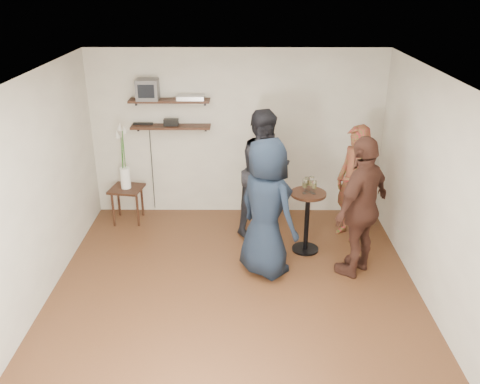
% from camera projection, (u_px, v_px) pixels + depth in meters
% --- Properties ---
extents(room, '(4.58, 5.08, 2.68)m').
position_uv_depth(room, '(234.00, 200.00, 5.55)').
color(room, '#462916').
rests_on(room, ground).
extents(shelf_upper, '(1.20, 0.25, 0.04)m').
position_uv_depth(shelf_upper, '(169.00, 101.00, 7.52)').
color(shelf_upper, black).
rests_on(shelf_upper, room).
extents(shelf_lower, '(1.20, 0.25, 0.04)m').
position_uv_depth(shelf_lower, '(171.00, 127.00, 7.68)').
color(shelf_lower, black).
rests_on(shelf_lower, room).
extents(crt_monitor, '(0.32, 0.30, 0.30)m').
position_uv_depth(crt_monitor, '(148.00, 89.00, 7.46)').
color(crt_monitor, '#59595B').
rests_on(crt_monitor, shelf_upper).
extents(dvd_deck, '(0.40, 0.24, 0.06)m').
position_uv_depth(dvd_deck, '(191.00, 97.00, 7.50)').
color(dvd_deck, silver).
rests_on(dvd_deck, shelf_upper).
extents(radio, '(0.22, 0.10, 0.10)m').
position_uv_depth(radio, '(171.00, 122.00, 7.65)').
color(radio, black).
rests_on(radio, shelf_lower).
extents(power_strip, '(0.30, 0.05, 0.03)m').
position_uv_depth(power_strip, '(143.00, 124.00, 7.71)').
color(power_strip, black).
rests_on(power_strip, shelf_lower).
extents(side_table, '(0.54, 0.54, 0.56)m').
position_uv_depth(side_table, '(127.00, 193.00, 7.82)').
color(side_table, black).
rests_on(side_table, room).
extents(vase_lilies, '(0.20, 0.21, 1.06)m').
position_uv_depth(vase_lilies, '(124.00, 167.00, 7.65)').
color(vase_lilies, white).
rests_on(vase_lilies, side_table).
extents(drinks_table, '(0.48, 0.48, 0.88)m').
position_uv_depth(drinks_table, '(307.00, 214.00, 6.93)').
color(drinks_table, black).
rests_on(drinks_table, room).
extents(wine_glass_fl, '(0.07, 0.07, 0.20)m').
position_uv_depth(wine_glass_fl, '(305.00, 184.00, 6.72)').
color(wine_glass_fl, silver).
rests_on(wine_glass_fl, drinks_table).
extents(wine_glass_fr, '(0.06, 0.06, 0.19)m').
position_uv_depth(wine_glass_fr, '(314.00, 185.00, 6.71)').
color(wine_glass_fr, silver).
rests_on(wine_glass_fr, drinks_table).
extents(wine_glass_bl, '(0.06, 0.06, 0.19)m').
position_uv_depth(wine_glass_bl, '(307.00, 182.00, 6.82)').
color(wine_glass_bl, silver).
rests_on(wine_glass_bl, drinks_table).
extents(wine_glass_br, '(0.07, 0.07, 0.22)m').
position_uv_depth(wine_glass_br, '(311.00, 182.00, 6.75)').
color(wine_glass_br, silver).
rests_on(wine_glass_br, drinks_table).
extents(person_plaid, '(0.66, 0.74, 1.69)m').
position_uv_depth(person_plaid, '(354.00, 183.00, 7.19)').
color(person_plaid, red).
rests_on(person_plaid, room).
extents(person_dark, '(1.15, 1.14, 1.87)m').
position_uv_depth(person_dark, '(266.00, 173.00, 7.32)').
color(person_dark, black).
rests_on(person_dark, room).
extents(person_navy, '(1.02, 1.04, 1.81)m').
position_uv_depth(person_navy, '(266.00, 208.00, 6.30)').
color(person_navy, black).
rests_on(person_navy, room).
extents(person_brown, '(1.06, 1.10, 1.84)m').
position_uv_depth(person_brown, '(362.00, 207.00, 6.29)').
color(person_brown, '#42241C').
rests_on(person_brown, room).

